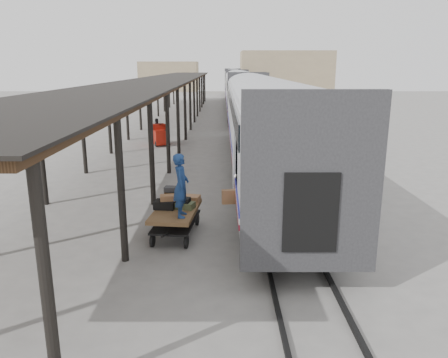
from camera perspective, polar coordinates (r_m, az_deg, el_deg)
name	(u,v)px	position (r m, az deg, el deg)	size (l,w,h in m)	color
ground	(182,233)	(13.98, -5.54, -7.04)	(160.00, 160.00, 0.00)	slate
train	(241,90)	(46.83, 2.19, 11.57)	(3.45, 76.01, 4.01)	silver
canopy	(166,80)	(37.25, -7.61, 12.71)	(4.90, 64.30, 4.15)	#422B19
rails	(240,115)	(47.25, 2.16, 8.39)	(1.54, 150.00, 0.12)	black
building_far	(285,72)	(91.83, 8.01, 13.72)	(18.00, 10.00, 8.00)	tan
building_left	(169,76)	(95.63, -7.14, 13.17)	(12.00, 8.00, 6.00)	tan
baggage_cart	(176,216)	(13.60, -6.30, -4.77)	(1.51, 2.52, 0.86)	brown
suitcase_stack	(176,200)	(13.80, -6.35, -2.75)	(1.42, 1.18, 0.57)	#313133
luggage_tug	(160,136)	(29.55, -8.38, 5.63)	(1.44, 1.77, 1.36)	maroon
porter	(181,185)	(12.61, -5.62, -0.84)	(0.68, 0.45, 1.87)	navy
pedestrian	(157,131)	(30.05, -8.71, 6.22)	(1.00, 0.42, 1.71)	black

